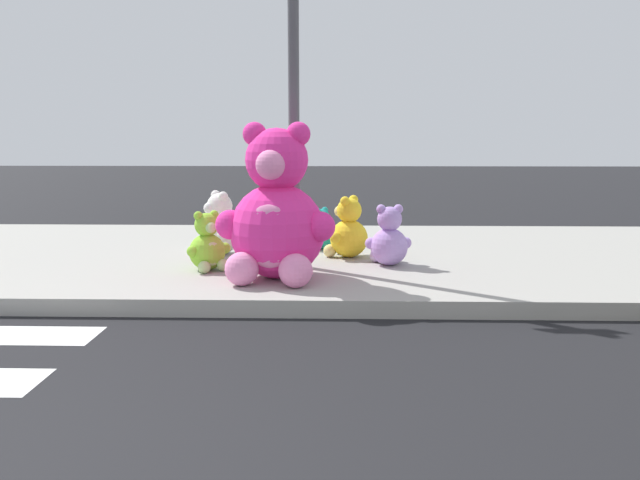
{
  "coord_description": "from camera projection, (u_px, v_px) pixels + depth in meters",
  "views": [
    {
      "loc": [
        1.43,
        -1.97,
        1.46
      ],
      "look_at": [
        1.28,
        3.6,
        0.55
      ],
      "focal_mm": 35.6,
      "sensor_mm": 36.0,
      "label": 1
    }
  ],
  "objects": [
    {
      "name": "sidewalk",
      "position": [
        213.0,
        258.0,
        7.34
      ],
      "size": [
        28.0,
        4.4,
        0.15
      ],
      "primitive_type": "cube",
      "color": "#9E9B93",
      "rests_on": "ground_plane"
    },
    {
      "name": "sign_pole",
      "position": [
        294.0,
        97.0,
        6.23
      ],
      "size": [
        0.56,
        0.11,
        3.2
      ],
      "color": "#4C4C51",
      "rests_on": "sidewalk"
    },
    {
      "name": "plush_pink_large",
      "position": [
        276.0,
        217.0,
        5.83
      ],
      "size": [
        1.11,
        1.0,
        1.44
      ],
      "color": "#F22D93",
      "rests_on": "sidewalk"
    },
    {
      "name": "plush_yellow",
      "position": [
        347.0,
        233.0,
        6.95
      ],
      "size": [
        0.49,
        0.47,
        0.68
      ],
      "color": "yellow",
      "rests_on": "sidewalk"
    },
    {
      "name": "plush_white",
      "position": [
        218.0,
        229.0,
        7.1
      ],
      "size": [
        0.52,
        0.5,
        0.71
      ],
      "color": "white",
      "rests_on": "sidewalk"
    },
    {
      "name": "plush_lime",
      "position": [
        208.0,
        247.0,
        6.27
      ],
      "size": [
        0.41,
        0.43,
        0.59
      ],
      "color": "#8CD133",
      "rests_on": "sidewalk"
    },
    {
      "name": "plush_teal",
      "position": [
        320.0,
        232.0,
        7.46
      ],
      "size": [
        0.36,
        0.35,
        0.49
      ],
      "color": "teal",
      "rests_on": "sidewalk"
    },
    {
      "name": "plush_lavender",
      "position": [
        389.0,
        241.0,
        6.52
      ],
      "size": [
        0.49,
        0.43,
        0.63
      ],
      "color": "#B28CD8",
      "rests_on": "sidewalk"
    }
  ]
}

